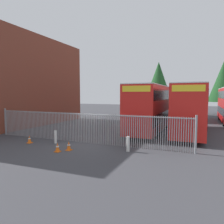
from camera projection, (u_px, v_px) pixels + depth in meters
name	position (u px, v px, depth m)	size (l,w,h in m)	color
ground_plane	(126.00, 128.00, 22.96)	(100.00, 100.00, 0.00)	#3D3D42
depot_building_brick	(1.00, 81.00, 24.05)	(8.93, 19.67, 10.20)	brown
palisade_fence	(82.00, 127.00, 15.79)	(15.91, 0.14, 2.35)	gray
double_decker_bus_near_gate	(191.00, 107.00, 19.18)	(2.54, 10.81, 4.42)	red
double_decker_bus_behind_fence_left	(152.00, 106.00, 20.51)	(2.54, 10.81, 4.42)	red
double_decker_bus_far_back	(173.00, 102.00, 32.30)	(2.54, 10.81, 4.42)	red
bollard_near_left	(55.00, 137.00, 15.52)	(0.20, 0.20, 0.95)	silver
bollard_center_front	(128.00, 144.00, 13.28)	(0.20, 0.20, 0.95)	silver
traffic_cone_by_gate	(69.00, 146.00, 13.58)	(0.34, 0.34, 0.59)	orange
traffic_cone_mid_forecourt	(58.00, 147.00, 13.21)	(0.34, 0.34, 0.59)	orange
traffic_cone_near_kerb	(29.00, 139.00, 15.61)	(0.34, 0.34, 0.59)	orange
tree_tall_back	(223.00, 81.00, 37.72)	(5.11, 5.11, 9.57)	#4C3823
tree_short_side	(158.00, 81.00, 38.34)	(4.78, 4.78, 9.44)	#4C3823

